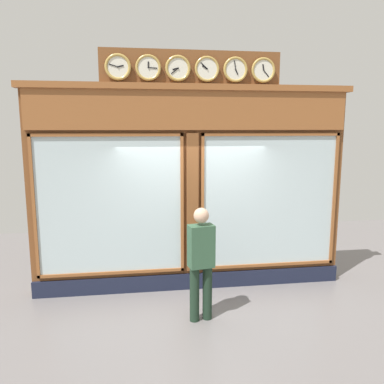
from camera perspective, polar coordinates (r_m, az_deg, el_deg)
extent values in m
cube|color=brown|center=(6.65, -0.18, 0.00)|extent=(5.38, 0.30, 3.41)
cube|color=#191E33|center=(6.93, 0.02, -13.09)|extent=(5.38, 0.08, 0.28)
cube|color=brown|center=(6.38, 0.05, 12.07)|extent=(5.28, 0.08, 0.64)
cube|color=brown|center=(6.42, 0.03, 15.36)|extent=(5.49, 0.20, 0.10)
cube|color=silver|center=(6.85, 11.45, -1.35)|extent=(2.34, 0.02, 2.27)
cube|color=brown|center=(6.71, 11.83, 8.39)|extent=(2.44, 0.04, 0.05)
cube|color=brown|center=(7.14, 11.19, -10.55)|extent=(2.44, 0.04, 0.05)
cube|color=brown|center=(7.32, 20.35, -1.06)|extent=(0.05, 0.04, 2.37)
cube|color=brown|center=(6.53, 1.56, -1.69)|extent=(0.05, 0.04, 2.37)
cube|color=silver|center=(6.47, -12.09, -2.00)|extent=(2.34, 0.02, 2.27)
cube|color=brown|center=(6.33, -12.47, 8.30)|extent=(2.44, 0.04, 0.05)
cube|color=brown|center=(6.78, -11.75, -11.68)|extent=(2.44, 0.04, 0.05)
cube|color=brown|center=(6.65, -22.44, -2.22)|extent=(0.05, 0.04, 2.37)
cube|color=brown|center=(6.48, -1.49, -1.78)|extent=(0.05, 0.04, 2.37)
cube|color=brown|center=(6.51, 0.04, -1.73)|extent=(0.20, 0.10, 2.37)
cube|color=brown|center=(6.50, -0.03, 17.78)|extent=(2.95, 0.06, 0.60)
cylinder|color=silver|center=(6.69, 10.56, 17.39)|extent=(0.33, 0.02, 0.33)
torus|color=#B79347|center=(6.68, 10.57, 17.40)|extent=(0.40, 0.04, 0.40)
cube|color=black|center=(6.68, 10.55, 17.79)|extent=(0.03, 0.01, 0.09)
cube|color=black|center=(6.68, 10.97, 16.92)|extent=(0.10, 0.01, 0.11)
sphere|color=black|center=(6.67, 10.61, 17.41)|extent=(0.02, 0.02, 0.02)
cylinder|color=silver|center=(6.55, 6.48, 17.65)|extent=(0.33, 0.02, 0.33)
torus|color=#B79347|center=(6.55, 6.49, 17.65)|extent=(0.41, 0.04, 0.41)
cube|color=black|center=(6.54, 6.67, 17.30)|extent=(0.05, 0.01, 0.09)
cube|color=black|center=(6.55, 6.42, 18.27)|extent=(0.04, 0.01, 0.14)
sphere|color=black|center=(6.54, 6.52, 17.67)|extent=(0.02, 0.02, 0.02)
cylinder|color=silver|center=(6.45, 2.24, 17.83)|extent=(0.33, 0.02, 0.33)
torus|color=#B79347|center=(6.45, 2.25, 17.83)|extent=(0.40, 0.04, 0.40)
cube|color=black|center=(6.44, 1.91, 18.06)|extent=(0.09, 0.01, 0.06)
cube|color=black|center=(6.44, 1.80, 18.28)|extent=(0.11, 0.01, 0.10)
sphere|color=black|center=(6.44, 2.27, 17.85)|extent=(0.02, 0.02, 0.02)
cylinder|color=silver|center=(6.39, -2.11, 17.92)|extent=(0.33, 0.02, 0.33)
torus|color=#B79347|center=(6.38, -2.10, 17.92)|extent=(0.41, 0.05, 0.41)
cube|color=black|center=(6.37, -2.50, 17.83)|extent=(0.09, 0.01, 0.04)
cube|color=black|center=(6.36, -2.61, 17.55)|extent=(0.12, 0.01, 0.10)
sphere|color=black|center=(6.37, -2.09, 17.94)|extent=(0.02, 0.02, 0.02)
cylinder|color=silver|center=(6.36, -6.53, 17.90)|extent=(0.33, 0.02, 0.33)
torus|color=#B79347|center=(6.35, -6.53, 17.91)|extent=(0.40, 0.04, 0.40)
cube|color=black|center=(6.35, -6.52, 18.33)|extent=(0.02, 0.01, 0.09)
cube|color=black|center=(6.34, -5.86, 17.90)|extent=(0.14, 0.01, 0.02)
sphere|color=black|center=(6.34, -6.52, 17.93)|extent=(0.02, 0.02, 0.02)
cylinder|color=silver|center=(6.36, -10.97, 17.79)|extent=(0.33, 0.02, 0.33)
torus|color=#B79347|center=(6.35, -10.97, 17.80)|extent=(0.41, 0.05, 0.41)
cube|color=black|center=(6.34, -10.57, 17.93)|extent=(0.09, 0.01, 0.04)
cube|color=black|center=(6.35, -11.62, 17.97)|extent=(0.14, 0.01, 0.05)
sphere|color=black|center=(6.34, -10.98, 17.82)|extent=(0.02, 0.02, 0.02)
cylinder|color=#1C2F21|center=(5.78, 0.37, -14.96)|extent=(0.14, 0.14, 0.82)
cylinder|color=#1C2F21|center=(5.84, 2.29, -14.69)|extent=(0.14, 0.14, 0.82)
cube|color=#33563D|center=(5.55, 1.37, -8.05)|extent=(0.39, 0.28, 0.62)
sphere|color=tan|center=(5.43, 1.39, -3.52)|extent=(0.22, 0.22, 0.22)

